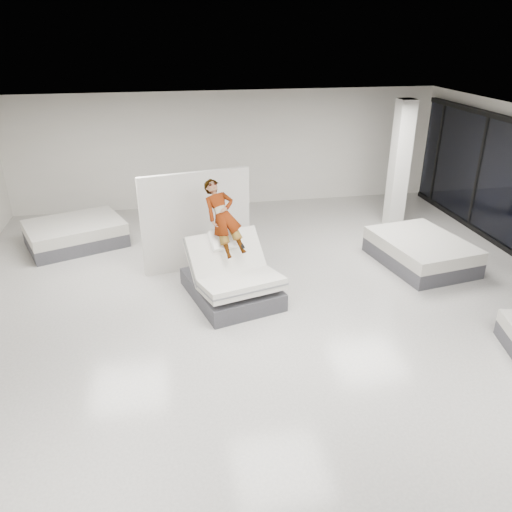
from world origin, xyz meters
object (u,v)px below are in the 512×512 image
object	(u,v)px
divider_panel	(197,221)
flat_bed_left_far	(75,233)
remote	(242,246)
hero_bed	(232,280)
flat_bed_right_far	(421,251)
person	(224,233)
column	(399,165)

from	to	relation	value
divider_panel	flat_bed_left_far	bearing A→B (deg)	137.15
remote	divider_panel	xyz separation A→B (m)	(-0.74, 1.42, 0.00)
hero_bed	flat_bed_left_far	world-z (taller)	hero_bed
divider_panel	flat_bed_right_far	distance (m)	4.91
person	column	size ratio (longest dim) A/B	0.48
column	person	bearing A→B (deg)	-150.15
divider_panel	remote	bearing A→B (deg)	-73.36
person	column	distance (m)	5.51
flat_bed_left_far	person	bearing A→B (deg)	-41.81
person	divider_panel	distance (m)	1.23
remote	column	distance (m)	5.42
flat_bed_right_far	column	bearing A→B (deg)	79.86
divider_panel	flat_bed_left_far	world-z (taller)	divider_panel
remote	flat_bed_left_far	xyz separation A→B (m)	(-3.52, 3.16, -0.76)
hero_bed	remote	size ratio (longest dim) A/B	15.88
divider_panel	hero_bed	bearing A→B (deg)	-81.18
hero_bed	remote	bearing A→B (deg)	12.65
divider_panel	flat_bed_right_far	world-z (taller)	divider_panel
person	column	xyz separation A→B (m)	(4.77, 2.74, 0.39)
hero_bed	divider_panel	xyz separation A→B (m)	(-0.53, 1.47, 0.68)
hero_bed	person	bearing A→B (deg)	105.06
hero_bed	divider_panel	bearing A→B (deg)	109.71
person	column	world-z (taller)	column
divider_panel	column	xyz separation A→B (m)	(5.21, 1.59, 0.55)
person	flat_bed_left_far	world-z (taller)	person
remote	divider_panel	bearing A→B (deg)	102.46
person	divider_panel	bearing A→B (deg)	95.93
hero_bed	person	xyz separation A→B (m)	(-0.09, 0.33, 0.84)
divider_panel	flat_bed_left_far	xyz separation A→B (m)	(-2.78, 1.73, -0.76)
flat_bed_left_far	column	bearing A→B (deg)	-1.00
divider_panel	flat_bed_right_far	size ratio (longest dim) A/B	0.97
person	divider_panel	xyz separation A→B (m)	(-0.44, 1.14, -0.16)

